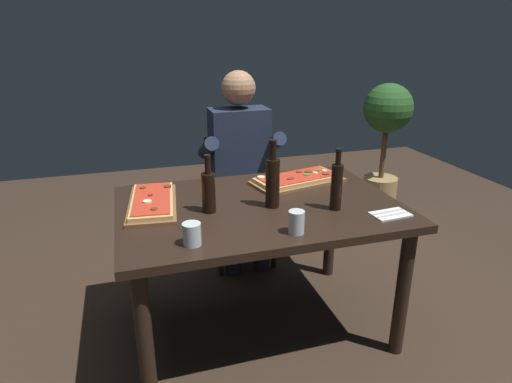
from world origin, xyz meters
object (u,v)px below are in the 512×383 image
object	(u,v)px
wine_bottle_dark	(209,191)
tumbler_far_side	(192,234)
tumbler_near_camera	(296,222)
dining_table	(259,221)
diner_chair	(237,192)
seated_diner	(241,162)
pizza_rectangular_left	(152,202)
potted_plant_corner	(385,137)
pizza_rectangular_front	(298,179)
vinegar_bottle_green	(273,181)
oil_bottle_amber	(336,185)

from	to	relation	value
wine_bottle_dark	tumbler_far_side	distance (m)	0.35
tumbler_far_side	tumbler_near_camera	bearing A→B (deg)	-2.83
dining_table	diner_chair	bearing A→B (deg)	82.99
tumbler_far_side	seated_diner	bearing A→B (deg)	65.23
tumbler_near_camera	pizza_rectangular_left	bearing A→B (deg)	138.78
dining_table	potted_plant_corner	world-z (taller)	potted_plant_corner
pizza_rectangular_front	tumbler_far_side	world-z (taller)	tumbler_far_side
pizza_rectangular_front	potted_plant_corner	distance (m)	1.50
dining_table	wine_bottle_dark	xyz separation A→B (m)	(-0.26, -0.02, 0.20)
tumbler_near_camera	seated_diner	world-z (taller)	seated_diner
vinegar_bottle_green	tumbler_near_camera	xyz separation A→B (m)	(0.00, -0.32, -0.08)
dining_table	pizza_rectangular_front	xyz separation A→B (m)	(0.31, 0.25, 0.12)
oil_bottle_amber	wine_bottle_dark	bearing A→B (deg)	166.02
pizza_rectangular_front	diner_chair	xyz separation A→B (m)	(-0.21, 0.61, -0.27)
tumbler_near_camera	tumbler_far_side	distance (m)	0.45
pizza_rectangular_front	seated_diner	size ratio (longest dim) A/B	0.42
wine_bottle_dark	diner_chair	xyz separation A→B (m)	(0.36, 0.88, -0.36)
diner_chair	seated_diner	world-z (taller)	seated_diner
pizza_rectangular_front	pizza_rectangular_left	world-z (taller)	same
wine_bottle_dark	seated_diner	distance (m)	0.85
vinegar_bottle_green	tumbler_near_camera	distance (m)	0.33
dining_table	vinegar_bottle_green	xyz separation A→B (m)	(0.05, -0.05, 0.23)
wine_bottle_dark	diner_chair	distance (m)	1.02
pizza_rectangular_left	seated_diner	size ratio (longest dim) A/B	0.40
oil_bottle_amber	tumbler_far_side	xyz separation A→B (m)	(-0.73, -0.17, -0.08)
vinegar_bottle_green	seated_diner	distance (m)	0.80
dining_table	tumbler_near_camera	xyz separation A→B (m)	(0.06, -0.36, 0.15)
wine_bottle_dark	potted_plant_corner	bearing A→B (deg)	34.69
pizza_rectangular_left	oil_bottle_amber	distance (m)	0.91
oil_bottle_amber	seated_diner	size ratio (longest dim) A/B	0.23
oil_bottle_amber	diner_chair	xyz separation A→B (m)	(-0.23, 1.03, -0.38)
tumbler_far_side	potted_plant_corner	xyz separation A→B (m)	(1.88, 1.53, -0.07)
dining_table	pizza_rectangular_left	xyz separation A→B (m)	(-0.52, 0.14, 0.11)
oil_bottle_amber	pizza_rectangular_front	bearing A→B (deg)	93.66
wine_bottle_dark	vinegar_bottle_green	size ratio (longest dim) A/B	0.84
wine_bottle_dark	diner_chair	size ratio (longest dim) A/B	0.33
seated_diner	pizza_rectangular_left	bearing A→B (deg)	-136.06
potted_plant_corner	pizza_rectangular_left	bearing A→B (deg)	-152.37
pizza_rectangular_front	diner_chair	distance (m)	0.70
vinegar_bottle_green	tumbler_far_side	distance (m)	0.54
pizza_rectangular_left	potted_plant_corner	distance (m)	2.26
pizza_rectangular_left	wine_bottle_dark	xyz separation A→B (m)	(0.26, -0.16, 0.09)
tumbler_near_camera	diner_chair	xyz separation A→B (m)	(0.05, 1.22, -0.30)
pizza_rectangular_left	tumbler_far_side	distance (m)	0.50
dining_table	vinegar_bottle_green	bearing A→B (deg)	-41.44
wine_bottle_dark	tumbler_near_camera	distance (m)	0.47
pizza_rectangular_front	potted_plant_corner	bearing A→B (deg)	38.54
dining_table	tumbler_near_camera	distance (m)	0.40
pizza_rectangular_front	tumbler_far_side	bearing A→B (deg)	-139.96
pizza_rectangular_left	diner_chair	distance (m)	0.99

